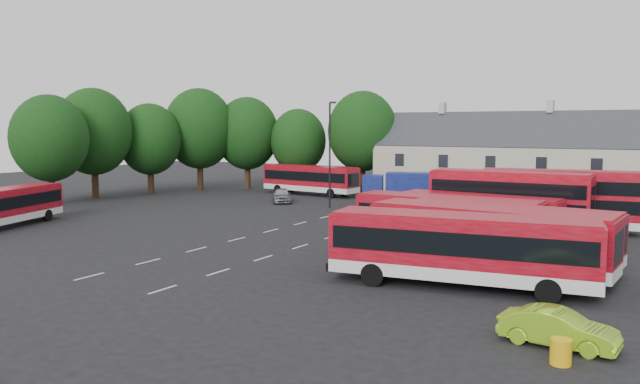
{
  "coord_description": "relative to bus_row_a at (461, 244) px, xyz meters",
  "views": [
    {
      "loc": [
        25.41,
        -34.66,
        7.49
      ],
      "look_at": [
        0.12,
        8.86,
        2.2
      ],
      "focal_mm": 35.0,
      "sensor_mm": 36.0,
      "label": 1
    }
  ],
  "objects": [
    {
      "name": "ground",
      "position": [
        -16.79,
        6.81,
        -2.06
      ],
      "size": [
        140.0,
        140.0,
        0.0
      ],
      "primitive_type": "plane",
      "color": "black",
      "rests_on": "ground"
    },
    {
      "name": "lane_markings",
      "position": [
        -14.29,
        8.81,
        -2.06
      ],
      "size": [
        5.15,
        33.8,
        0.01
      ],
      "color": "beige",
      "rests_on": "ground"
    },
    {
      "name": "treeline",
      "position": [
        -37.53,
        26.17,
        4.62
      ],
      "size": [
        29.92,
        32.59,
        12.01
      ],
      "color": "black",
      "rests_on": "ground"
    },
    {
      "name": "terrace_houses",
      "position": [
        -2.79,
        36.81,
        1.8
      ],
      "size": [
        35.7,
        7.13,
        10.06
      ],
      "color": "beige",
      "rests_on": "ground"
    },
    {
      "name": "bus_row_a",
      "position": [
        0.0,
        0.0,
        0.0
      ],
      "size": [
        12.41,
        4.37,
        3.43
      ],
      "rotation": [
        0.0,
        0.0,
        0.14
      ],
      "color": "silver",
      "rests_on": "ground"
    },
    {
      "name": "bus_row_b",
      "position": [
        0.34,
        3.27,
        -0.0
      ],
      "size": [
        12.31,
        3.72,
        3.43
      ],
      "rotation": [
        0.0,
        0.0,
        -0.08
      ],
      "color": "silver",
      "rests_on": "ground"
    },
    {
      "name": "bus_row_c",
      "position": [
        0.67,
        5.95,
        -0.12
      ],
      "size": [
        11.67,
        3.76,
        3.24
      ],
      "rotation": [
        0.0,
        0.0,
        -0.1
      ],
      "color": "silver",
      "rests_on": "ground"
    },
    {
      "name": "bus_row_d",
      "position": [
        -3.67,
        8.82,
        -0.13
      ],
      "size": [
        11.5,
        3.16,
        3.22
      ],
      "rotation": [
        0.0,
        0.0,
        -0.05
      ],
      "color": "silver",
      "rests_on": "ground"
    },
    {
      "name": "bus_row_e",
      "position": [
        -2.86,
        12.87,
        -0.27
      ],
      "size": [
        10.75,
        3.4,
        2.99
      ],
      "rotation": [
        0.0,
        0.0,
        -0.09
      ],
      "color": "silver",
      "rests_on": "ground"
    },
    {
      "name": "bus_dd_south",
      "position": [
        -1.6,
        15.79,
        0.45
      ],
      "size": [
        10.8,
        2.65,
        4.42
      ],
      "rotation": [
        0.0,
        0.0,
        -0.01
      ],
      "color": "silver",
      "rests_on": "ground"
    },
    {
      "name": "bus_dd_north",
      "position": [
        1.14,
        19.03,
        0.44
      ],
      "size": [
        10.97,
        3.91,
        4.4
      ],
      "rotation": [
        0.0,
        0.0,
        0.14
      ],
      "color": "silver",
      "rests_on": "ground"
    },
    {
      "name": "bus_west",
      "position": [
        -34.79,
        0.21,
        -0.31
      ],
      "size": [
        5.39,
        10.52,
        2.91
      ],
      "rotation": [
        0.0,
        0.0,
        1.88
      ],
      "color": "silver",
      "rests_on": "ground"
    },
    {
      "name": "bus_north",
      "position": [
        -26.55,
        30.53,
        -0.13
      ],
      "size": [
        11.58,
        3.81,
        3.21
      ],
      "rotation": [
        0.0,
        0.0,
        -0.11
      ],
      "color": "silver",
      "rests_on": "ground"
    },
    {
      "name": "box_truck",
      "position": [
        -13.61,
        25.98,
        -0.25
      ],
      "size": [
        7.72,
        4.87,
        3.23
      ],
      "rotation": [
        0.0,
        0.0,
        0.38
      ],
      "color": "black",
      "rests_on": "ground"
    },
    {
      "name": "silver_car",
      "position": [
        -25.53,
        23.32,
        -1.34
      ],
      "size": [
        3.91,
        4.45,
        1.45
      ],
      "primitive_type": "imported",
      "rotation": [
        0.0,
        0.0,
        0.63
      ],
      "color": "#A5A7AD",
      "rests_on": "ground"
    },
    {
      "name": "lime_car",
      "position": [
        5.28,
        -5.92,
        -1.42
      ],
      "size": [
        4.01,
        1.71,
        1.29
      ],
      "primitive_type": "imported",
      "rotation": [
        0.0,
        0.0,
        1.48
      ],
      "color": "#89C51E",
      "rests_on": "ground"
    },
    {
      "name": "grit_bin",
      "position": [
        5.64,
        -7.58,
        -1.65
      ],
      "size": [
        0.66,
        0.66,
        0.83
      ],
      "primitive_type": "cylinder",
      "color": "#EEAE0E",
      "rests_on": "ground"
    },
    {
      "name": "lamppost",
      "position": [
        -19.34,
        22.07,
        3.14
      ],
      "size": [
        0.68,
        0.41,
        9.76
      ],
      "rotation": [
        0.0,
        0.0,
        0.31
      ],
      "color": "black",
      "rests_on": "ground"
    }
  ]
}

